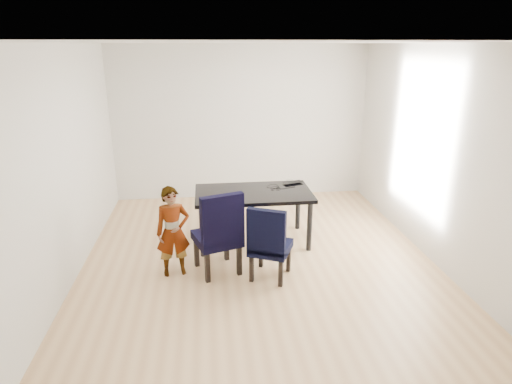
{
  "coord_description": "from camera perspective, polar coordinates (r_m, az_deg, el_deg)",
  "views": [
    {
      "loc": [
        -0.62,
        -5.05,
        2.67
      ],
      "look_at": [
        0.0,
        0.2,
        0.85
      ],
      "focal_mm": 30.0,
      "sensor_mm": 36.0,
      "label": 1
    }
  ],
  "objects": [
    {
      "name": "chair_left",
      "position": [
        5.23,
        -5.27,
        -5.22
      ],
      "size": [
        0.65,
        0.67,
        1.07
      ],
      "primitive_type": "cube",
      "rotation": [
        0.0,
        0.0,
        0.32
      ],
      "color": "black",
      "rests_on": "floor"
    },
    {
      "name": "cable_tangle",
      "position": [
        6.02,
        2.65,
        0.42
      ],
      "size": [
        0.17,
        0.17,
        0.01
      ],
      "primitive_type": "torus",
      "rotation": [
        0.0,
        0.0,
        0.21
      ],
      "color": "black",
      "rests_on": "dining_table"
    },
    {
      "name": "child",
      "position": [
        5.23,
        -11.01,
        -5.22
      ],
      "size": [
        0.45,
        0.34,
        1.12
      ],
      "primitive_type": "imported",
      "rotation": [
        0.0,
        0.0,
        0.19
      ],
      "color": "red",
      "rests_on": "floor"
    },
    {
      "name": "chair_right",
      "position": [
        5.11,
        1.98,
        -6.56
      ],
      "size": [
        0.61,
        0.61,
        0.94
      ],
      "primitive_type": "cube",
      "rotation": [
        0.0,
        0.0,
        -0.43
      ],
      "color": "black",
      "rests_on": "floor"
    },
    {
      "name": "wall_right",
      "position": [
        5.96,
        22.4,
        4.76
      ],
      "size": [
        0.01,
        5.0,
        2.7
      ],
      "primitive_type": "cube",
      "color": "silver",
      "rests_on": "ground"
    },
    {
      "name": "ceiling",
      "position": [
        5.09,
        0.28,
        19.39
      ],
      "size": [
        4.5,
        5.0,
        0.01
      ],
      "primitive_type": "cube",
      "color": "white",
      "rests_on": "wall_back"
    },
    {
      "name": "wall_left",
      "position": [
        5.47,
        -23.95,
        3.37
      ],
      "size": [
        0.01,
        5.0,
        2.7
      ],
      "primitive_type": "cube",
      "color": "silver",
      "rests_on": "ground"
    },
    {
      "name": "plate",
      "position": [
        5.63,
        -3.24,
        -0.87
      ],
      "size": [
        0.32,
        0.32,
        0.02
      ],
      "primitive_type": "cylinder",
      "rotation": [
        0.0,
        0.0,
        -0.17
      ],
      "color": "white",
      "rests_on": "dining_table"
    },
    {
      "name": "dining_table",
      "position": [
        6.04,
        -0.34,
        -3.34
      ],
      "size": [
        1.6,
        0.9,
        0.75
      ],
      "primitive_type": "cube",
      "color": "black",
      "rests_on": "floor"
    },
    {
      "name": "wall_front",
      "position": [
        2.93,
        6.3,
        -7.92
      ],
      "size": [
        4.5,
        0.01,
        2.7
      ],
      "primitive_type": "cube",
      "color": "silver",
      "rests_on": "ground"
    },
    {
      "name": "sandwich",
      "position": [
        5.63,
        -3.13,
        -0.46
      ],
      "size": [
        0.17,
        0.09,
        0.06
      ],
      "primitive_type": "ellipsoid",
      "rotation": [
        0.0,
        0.0,
        -0.12
      ],
      "color": "gold",
      "rests_on": "plate"
    },
    {
      "name": "floor",
      "position": [
        5.75,
        0.24,
        -8.74
      ],
      "size": [
        4.5,
        5.0,
        0.01
      ],
      "primitive_type": "cube",
      "color": "tan",
      "rests_on": "ground"
    },
    {
      "name": "laptop",
      "position": [
        6.32,
        4.75,
        1.36
      ],
      "size": [
        0.34,
        0.27,
        0.02
      ],
      "primitive_type": "imported",
      "rotation": [
        0.0,
        0.0,
        3.45
      ],
      "color": "black",
      "rests_on": "dining_table"
    },
    {
      "name": "wall_back",
      "position": [
        7.69,
        -2.05,
        9.12
      ],
      "size": [
        4.5,
        0.01,
        2.7
      ],
      "primitive_type": "cube",
      "color": "silver",
      "rests_on": "ground"
    }
  ]
}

